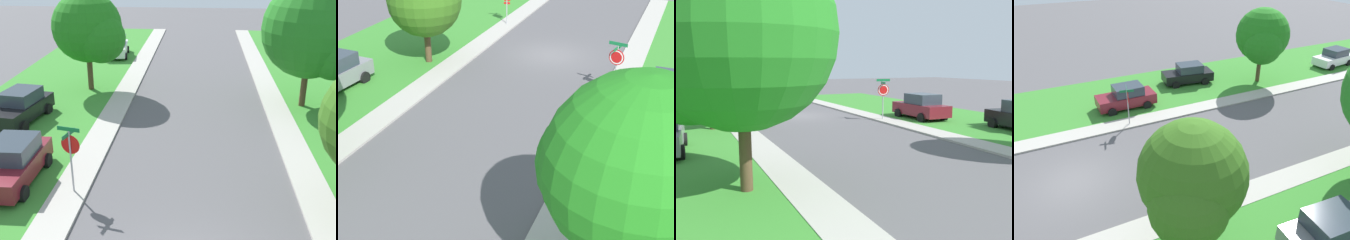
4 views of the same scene
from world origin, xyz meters
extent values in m
cube|color=#ADA89E|center=(4.70, 12.00, 0.05)|extent=(1.40, 56.00, 0.10)
cube|color=#ADA89E|center=(-4.70, 12.00, 0.05)|extent=(1.40, 56.00, 0.10)
cube|color=#38842D|center=(-9.40, 12.00, 0.04)|extent=(8.00, 56.00, 0.08)
cylinder|color=#9E9EA3|center=(-4.54, 4.51, 1.30)|extent=(0.07, 0.07, 2.60)
cylinder|color=red|center=(-4.53, 4.56, 2.05)|extent=(0.75, 0.20, 0.76)
cylinder|color=white|center=(-4.53, 4.57, 2.05)|extent=(0.65, 0.15, 0.67)
cylinder|color=red|center=(-4.52, 4.58, 2.05)|extent=(0.53, 0.13, 0.55)
cube|color=#146B38|center=(-4.54, 4.51, 2.69)|extent=(0.90, 0.23, 0.16)
cube|color=#146B38|center=(-4.54, 4.51, 2.50)|extent=(0.23, 0.90, 0.16)
cube|color=maroon|center=(-7.15, 5.11, 0.70)|extent=(1.83, 4.31, 0.76)
cube|color=#2D3842|center=(-7.15, 5.31, 1.42)|extent=(1.62, 2.11, 0.68)
cylinder|color=black|center=(-6.24, 3.79, 0.32)|extent=(0.24, 0.64, 0.64)
cylinder|color=black|center=(-6.26, 6.45, 0.32)|extent=(0.24, 0.64, 0.64)
cylinder|color=black|center=(-8.06, 6.44, 0.32)|extent=(0.24, 0.64, 0.64)
cube|color=black|center=(-9.45, 11.41, 0.70)|extent=(2.38, 4.51, 0.76)
cube|color=#2D3842|center=(-9.42, 11.61, 1.42)|extent=(1.88, 2.30, 0.68)
cylinder|color=black|center=(-8.74, 9.96, 0.32)|extent=(0.33, 0.67, 0.64)
cylinder|color=black|center=(-8.37, 12.60, 0.32)|extent=(0.33, 0.67, 0.64)
cylinder|color=black|center=(-10.16, 12.85, 0.32)|extent=(0.33, 0.67, 0.64)
cube|color=white|center=(-7.21, 26.67, 0.70)|extent=(2.24, 4.47, 0.76)
cube|color=#2D3842|center=(-7.23, 26.87, 1.42)|extent=(1.81, 2.26, 0.68)
cylinder|color=black|center=(-6.17, 25.44, 0.32)|extent=(0.31, 0.66, 0.64)
cylinder|color=black|center=(-7.96, 25.25, 0.32)|extent=(0.31, 0.66, 0.64)
cylinder|color=black|center=(-6.45, 28.09, 0.32)|extent=(0.31, 0.66, 0.64)
cylinder|color=black|center=(-8.24, 27.90, 0.32)|extent=(0.31, 0.66, 0.64)
cube|color=#1E389E|center=(8.37, 32.60, 0.70)|extent=(1.89, 4.34, 0.76)
cube|color=#2D3842|center=(8.37, 32.40, 1.42)|extent=(1.64, 2.13, 0.68)
cylinder|color=black|center=(7.50, 33.95, 0.32)|extent=(0.25, 0.64, 0.64)
cylinder|color=black|center=(9.30, 33.91, 0.32)|extent=(0.25, 0.64, 0.64)
cylinder|color=black|center=(7.45, 31.28, 0.32)|extent=(0.25, 0.64, 0.64)
cylinder|color=black|center=(9.24, 31.24, 0.32)|extent=(0.25, 0.64, 0.64)
cylinder|color=#4C3823|center=(6.28, 15.06, 1.34)|extent=(0.36, 0.36, 2.67)
sphere|color=#21741E|center=(6.28, 15.06, 4.60)|extent=(5.49, 5.49, 5.49)
sphere|color=#21741E|center=(7.51, 14.23, 3.91)|extent=(3.84, 3.84, 3.84)
cylinder|color=#4C3823|center=(-7.06, 17.21, 1.31)|extent=(0.36, 0.36, 2.63)
sphere|color=#1F751A|center=(-7.06, 17.21, 4.18)|extent=(4.45, 4.45, 4.45)
sphere|color=#1F751A|center=(-6.06, 16.54, 3.63)|extent=(3.11, 3.11, 3.11)
camera|label=1|loc=(0.24, -9.32, 8.81)|focal=45.30mm
camera|label=2|loc=(-7.57, 26.49, 10.03)|focal=51.69mm
camera|label=3|loc=(8.04, 25.74, 3.75)|focal=39.65mm
camera|label=4|loc=(14.34, -0.64, 10.97)|focal=34.52mm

